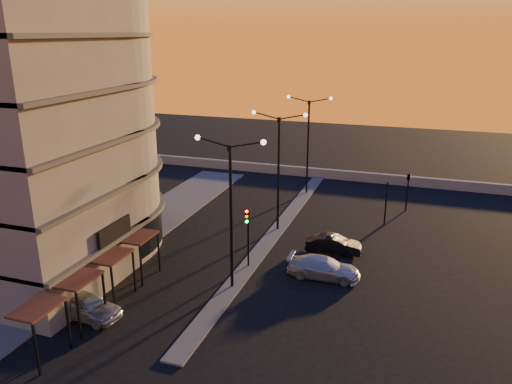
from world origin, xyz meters
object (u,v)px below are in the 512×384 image
(car_wagon, at_px, (324,268))
(car_sedan, at_px, (333,244))
(traffic_light_main, at_px, (248,228))
(car_hatchback, at_px, (85,305))
(streetlamp_mid, at_px, (279,162))

(car_wagon, bearing_deg, car_sedan, 0.53)
(traffic_light_main, relative_size, car_hatchback, 1.00)
(streetlamp_mid, bearing_deg, car_hatchback, -112.44)
(streetlamp_mid, relative_size, car_sedan, 2.41)
(car_wagon, bearing_deg, traffic_light_main, 92.92)
(car_sedan, bearing_deg, car_hatchback, 133.51)
(streetlamp_mid, bearing_deg, car_wagon, -53.16)
(car_hatchback, relative_size, car_wagon, 0.91)
(car_hatchback, bearing_deg, car_wagon, -47.45)
(car_hatchback, bearing_deg, car_sedan, -36.81)
(car_sedan, bearing_deg, car_wagon, 176.55)
(streetlamp_mid, relative_size, car_hatchback, 2.23)
(streetlamp_mid, distance_m, car_wagon, 9.81)
(traffic_light_main, bearing_deg, car_sedan, 40.65)
(traffic_light_main, height_order, car_sedan, traffic_light_main)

